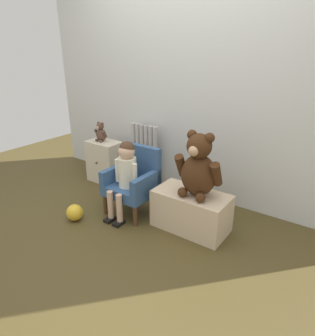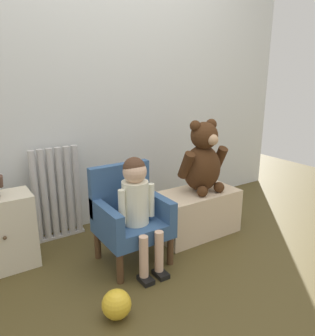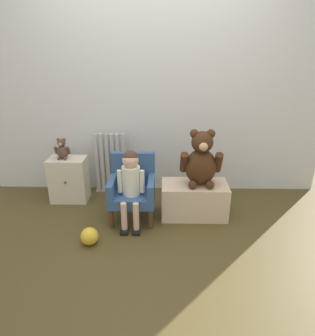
{
  "view_description": "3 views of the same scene",
  "coord_description": "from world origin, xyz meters",
  "px_view_note": "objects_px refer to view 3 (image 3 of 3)",
  "views": [
    {
      "loc": [
        1.51,
        -1.41,
        1.51
      ],
      "look_at": [
        0.09,
        0.58,
        0.52
      ],
      "focal_mm": 32.0,
      "sensor_mm": 36.0,
      "label": 1
    },
    {
      "loc": [
        -1.13,
        -1.19,
        1.22
      ],
      "look_at": [
        0.04,
        0.59,
        0.61
      ],
      "focal_mm": 35.0,
      "sensor_mm": 36.0,
      "label": 2
    },
    {
      "loc": [
        0.1,
        -2.05,
        1.6
      ],
      "look_at": [
        0.05,
        0.63,
        0.51
      ],
      "focal_mm": 32.0,
      "sensor_mm": 36.0,
      "label": 3
    }
  ],
  "objects_px": {
    "small_dresser": "(69,179)",
    "toy_ball": "(90,236)",
    "radiator": "(110,164)",
    "small_teddy_bear": "(62,150)",
    "low_bench": "(194,200)",
    "child_armchair": "(132,188)",
    "child_figure": "(131,178)",
    "large_teddy_bear": "(201,161)"
  },
  "relations": [
    {
      "from": "small_dresser",
      "to": "toy_ball",
      "type": "distance_m",
      "value": 0.93
    },
    {
      "from": "small_teddy_bear",
      "to": "toy_ball",
      "type": "height_order",
      "value": "small_teddy_bear"
    },
    {
      "from": "child_armchair",
      "to": "large_teddy_bear",
      "type": "bearing_deg",
      "value": 3.72
    },
    {
      "from": "child_armchair",
      "to": "toy_ball",
      "type": "distance_m",
      "value": 0.62
    },
    {
      "from": "small_teddy_bear",
      "to": "toy_ball",
      "type": "distance_m",
      "value": 1.06
    },
    {
      "from": "radiator",
      "to": "child_figure",
      "type": "relative_size",
      "value": 0.97
    },
    {
      "from": "toy_ball",
      "to": "large_teddy_bear",
      "type": "bearing_deg",
      "value": 27.1
    },
    {
      "from": "child_armchair",
      "to": "large_teddy_bear",
      "type": "xyz_separation_m",
      "value": [
        0.66,
        0.04,
        0.27
      ]
    },
    {
      "from": "small_dresser",
      "to": "child_armchair",
      "type": "xyz_separation_m",
      "value": [
        0.74,
        -0.35,
        0.08
      ]
    },
    {
      "from": "radiator",
      "to": "child_armchair",
      "type": "xyz_separation_m",
      "value": [
        0.31,
        -0.56,
        -0.03
      ]
    },
    {
      "from": "small_dresser",
      "to": "low_bench",
      "type": "xyz_separation_m",
      "value": [
        1.35,
        -0.31,
        -0.07
      ]
    },
    {
      "from": "large_teddy_bear",
      "to": "low_bench",
      "type": "bearing_deg",
      "value": -177.92
    },
    {
      "from": "toy_ball",
      "to": "child_figure",
      "type": "bearing_deg",
      "value": 46.97
    },
    {
      "from": "toy_ball",
      "to": "low_bench",
      "type": "bearing_deg",
      "value": 28.2
    },
    {
      "from": "radiator",
      "to": "child_figure",
      "type": "distance_m",
      "value": 0.75
    },
    {
      "from": "large_teddy_bear",
      "to": "toy_ball",
      "type": "xyz_separation_m",
      "value": [
        -1.0,
        -0.51,
        -0.51
      ]
    },
    {
      "from": "radiator",
      "to": "child_armchair",
      "type": "bearing_deg",
      "value": -61.38
    },
    {
      "from": "radiator",
      "to": "low_bench",
      "type": "relative_size",
      "value": 1.09
    },
    {
      "from": "radiator",
      "to": "low_bench",
      "type": "bearing_deg",
      "value": -29.6
    },
    {
      "from": "radiator",
      "to": "child_figure",
      "type": "bearing_deg",
      "value": -65.39
    },
    {
      "from": "large_teddy_bear",
      "to": "toy_ball",
      "type": "bearing_deg",
      "value": -152.9
    },
    {
      "from": "child_armchair",
      "to": "small_teddy_bear",
      "type": "height_order",
      "value": "small_teddy_bear"
    },
    {
      "from": "radiator",
      "to": "toy_ball",
      "type": "height_order",
      "value": "radiator"
    },
    {
      "from": "low_bench",
      "to": "small_teddy_bear",
      "type": "height_order",
      "value": "small_teddy_bear"
    },
    {
      "from": "small_dresser",
      "to": "child_armchair",
      "type": "height_order",
      "value": "child_armchair"
    },
    {
      "from": "small_dresser",
      "to": "large_teddy_bear",
      "type": "relative_size",
      "value": 0.89
    },
    {
      "from": "low_bench",
      "to": "toy_ball",
      "type": "bearing_deg",
      "value": -151.8
    },
    {
      "from": "child_figure",
      "to": "toy_ball",
      "type": "relative_size",
      "value": 4.74
    },
    {
      "from": "radiator",
      "to": "small_teddy_bear",
      "type": "bearing_deg",
      "value": -155.04
    },
    {
      "from": "child_figure",
      "to": "large_teddy_bear",
      "type": "height_order",
      "value": "large_teddy_bear"
    },
    {
      "from": "child_figure",
      "to": "large_teddy_bear",
      "type": "bearing_deg",
      "value": 12.88
    },
    {
      "from": "child_armchair",
      "to": "small_dresser",
      "type": "bearing_deg",
      "value": 154.6
    },
    {
      "from": "radiator",
      "to": "large_teddy_bear",
      "type": "distance_m",
      "value": 1.13
    },
    {
      "from": "child_figure",
      "to": "toy_ball",
      "type": "bearing_deg",
      "value": -133.03
    },
    {
      "from": "low_bench",
      "to": "large_teddy_bear",
      "type": "distance_m",
      "value": 0.42
    },
    {
      "from": "large_teddy_bear",
      "to": "small_teddy_bear",
      "type": "bearing_deg",
      "value": 167.91
    },
    {
      "from": "radiator",
      "to": "child_armchair",
      "type": "distance_m",
      "value": 0.64
    },
    {
      "from": "small_dresser",
      "to": "low_bench",
      "type": "height_order",
      "value": "small_dresser"
    },
    {
      "from": "child_armchair",
      "to": "child_figure",
      "type": "relative_size",
      "value": 0.88
    },
    {
      "from": "low_bench",
      "to": "toy_ball",
      "type": "relative_size",
      "value": 4.21
    },
    {
      "from": "toy_ball",
      "to": "child_armchair",
      "type": "bearing_deg",
      "value": 54.36
    },
    {
      "from": "small_teddy_bear",
      "to": "toy_ball",
      "type": "xyz_separation_m",
      "value": [
        0.44,
        -0.82,
        -0.51
      ]
    }
  ]
}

